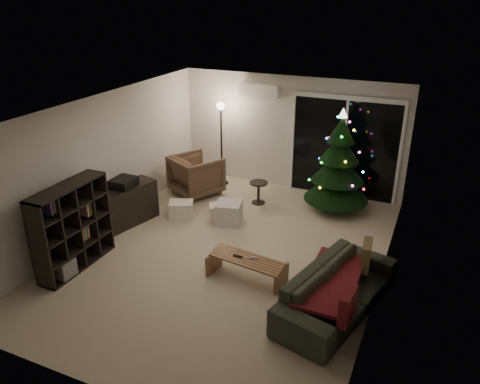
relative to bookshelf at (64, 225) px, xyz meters
The scene contains 18 objects.
room 3.92m from the bookshelf, 46.19° to the left, with size 6.50×7.51×2.60m.
bookshelf is the anchor object (origin of this frame).
media_cabinet 1.61m from the bookshelf, 90.00° to the left, with size 0.46×1.23×0.77m, color black.
stereo 1.58m from the bookshelf, 90.00° to the left, with size 0.39×0.46×0.16m, color black.
armchair 3.42m from the bookshelf, 80.90° to the left, with size 0.93×0.96×0.87m, color brown.
ottoman 3.02m from the bookshelf, 53.20° to the left, with size 0.47×0.47×0.42m, color silver.
cardboard_box_a 2.43m from the bookshelf, 69.81° to the left, with size 0.46×0.35×0.33m, color #EFE8CA.
cardboard_box_b 2.97m from the bookshelf, 57.46° to the left, with size 0.43×0.33×0.30m, color #EFE8CA.
side_table 4.00m from the bookshelf, 60.35° to the left, with size 0.38×0.38×0.47m, color black.
floor_lamp 4.20m from the bookshelf, 79.15° to the left, with size 0.30×0.30×1.85m, color black.
sofa 4.36m from the bookshelf, ahead, with size 2.21×0.86×0.64m, color #373D33.
sofa_throw 4.25m from the bookshelf, ahead, with size 0.69×1.59×0.05m, color maroon.
cushion_a 4.72m from the bookshelf, 15.14° to the left, with size 0.13×0.42×0.42m, color brown.
cushion_b 4.55m from the bookshelf, ahead, with size 0.13×0.42×0.42m, color maroon.
coffee_table 2.99m from the bookshelf, 14.77° to the left, with size 1.20×0.42×0.38m, color #93684B, non-canonical shape.
remote_a 2.82m from the bookshelf, 15.55° to the left, with size 0.15×0.04×0.02m, color black.
remote_b 3.08m from the bookshelf, 15.19° to the left, with size 0.14×0.04×0.02m, color slate.
christmas_tree 5.19m from the bookshelf, 47.32° to the left, with size 1.30×1.30×2.10m, color black.
Camera 1 is at (2.99, -6.23, 4.18)m, focal length 35.00 mm.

